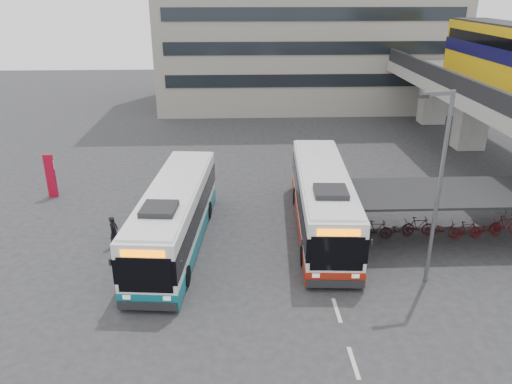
{
  "coord_description": "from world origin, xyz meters",
  "views": [
    {
      "loc": [
        -1.41,
        -19.38,
        11.92
      ],
      "look_at": [
        -0.4,
        4.63,
        2.0
      ],
      "focal_mm": 35.0,
      "sensor_mm": 36.0,
      "label": 1
    }
  ],
  "objects_px": {
    "bus_teal": "(175,216)",
    "pedestrian": "(114,232)",
    "bus_main": "(322,201)",
    "lamp_post": "(438,180)"
  },
  "relations": [
    {
      "from": "bus_main",
      "to": "bus_teal",
      "type": "xyz_separation_m",
      "value": [
        -7.46,
        -1.43,
        -0.05
      ]
    },
    {
      "from": "bus_main",
      "to": "lamp_post",
      "type": "xyz_separation_m",
      "value": [
        3.63,
        -5.23,
        3.14
      ]
    },
    {
      "from": "bus_main",
      "to": "bus_teal",
      "type": "height_order",
      "value": "bus_main"
    },
    {
      "from": "bus_teal",
      "to": "pedestrian",
      "type": "height_order",
      "value": "bus_teal"
    },
    {
      "from": "lamp_post",
      "to": "bus_teal",
      "type": "bearing_deg",
      "value": 152.0
    },
    {
      "from": "bus_teal",
      "to": "pedestrian",
      "type": "bearing_deg",
      "value": -174.32
    },
    {
      "from": "bus_main",
      "to": "pedestrian",
      "type": "distance_m",
      "value": 10.62
    },
    {
      "from": "pedestrian",
      "to": "lamp_post",
      "type": "xyz_separation_m",
      "value": [
        14.12,
        -3.78,
        3.96
      ]
    },
    {
      "from": "bus_teal",
      "to": "pedestrian",
      "type": "xyz_separation_m",
      "value": [
        -3.03,
        -0.02,
        -0.76
      ]
    },
    {
      "from": "lamp_post",
      "to": "pedestrian",
      "type": "bearing_deg",
      "value": 155.9
    }
  ]
}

